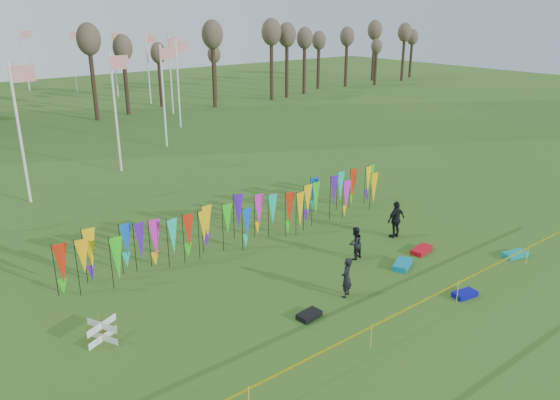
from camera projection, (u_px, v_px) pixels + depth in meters
ground at (381, 313)px, 20.32m from camera, size 160.00×160.00×0.00m
banner_row at (254, 213)px, 26.19m from camera, size 18.64×0.64×2.27m
caution_tape_near at (406, 310)px, 18.98m from camera, size 26.00×0.02×0.90m
tree_line at (291, 45)px, 69.46m from camera, size 53.92×1.92×7.84m
box_kite at (103, 332)px, 18.47m from camera, size 0.67×0.67×0.75m
person_left at (346, 278)px, 21.19m from camera, size 0.73×0.65×1.65m
person_mid at (355, 243)px, 24.41m from camera, size 0.79×0.55×1.53m
person_right at (396, 219)px, 26.67m from camera, size 1.12×0.67×1.87m
kite_bag_turquoise at (402, 264)px, 23.84m from camera, size 1.35×1.05×0.24m
kite_bag_blue at (465, 294)px, 21.42m from camera, size 1.03×0.66×0.20m
kite_bag_red at (422, 250)px, 25.29m from camera, size 1.28×0.77×0.22m
kite_bag_black at (309, 315)px, 19.96m from camera, size 0.95×0.61×0.21m
kite_bag_teal at (516, 254)px, 24.85m from camera, size 1.25×0.82×0.22m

